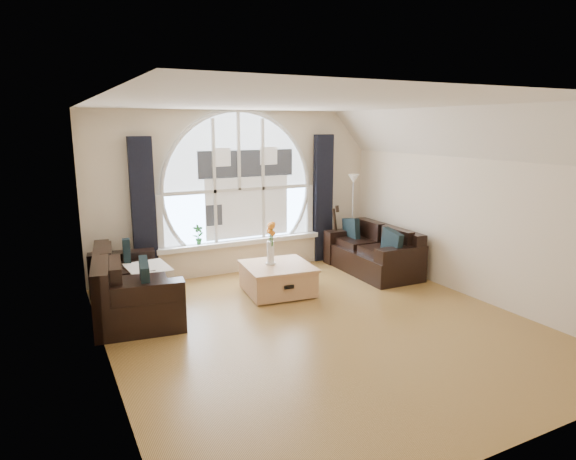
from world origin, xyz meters
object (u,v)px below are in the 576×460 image
object	(u,v)px
guitar	(333,233)
potted_plant	(198,235)
sofa_right	(372,249)
coffee_chest	(278,278)
vase_flowers	(270,239)
floor_lamp	(352,218)
sofa_left	(132,284)

from	to	relation	value
guitar	potted_plant	distance (m)	2.47
sofa_right	coffee_chest	bearing A→B (deg)	-171.08
guitar	vase_flowers	bearing A→B (deg)	-152.91
sofa_right	vase_flowers	distance (m)	2.03
coffee_chest	floor_lamp	world-z (taller)	floor_lamp
sofa_left	coffee_chest	world-z (taller)	sofa_left
sofa_right	potted_plant	size ratio (longest dim) A/B	5.29
potted_plant	vase_flowers	bearing A→B (deg)	-59.95
floor_lamp	potted_plant	bearing A→B (deg)	173.42
coffee_chest	potted_plant	bearing A→B (deg)	127.50
coffee_chest	potted_plant	distance (m)	1.61
sofa_left	sofa_right	world-z (taller)	sofa_left
sofa_left	floor_lamp	xyz separation A→B (m)	(4.06, 0.81, 0.40)
vase_flowers	potted_plant	bearing A→B (deg)	120.05
sofa_left	guitar	bearing A→B (deg)	21.41
potted_plant	floor_lamp	bearing A→B (deg)	-6.58
coffee_chest	floor_lamp	distance (m)	2.30
vase_flowers	coffee_chest	bearing A→B (deg)	-40.84
sofa_right	floor_lamp	size ratio (longest dim) A/B	1.08
coffee_chest	vase_flowers	size ratio (longest dim) A/B	1.38
sofa_right	guitar	distance (m)	0.89
coffee_chest	potted_plant	size ratio (longest dim) A/B	2.96
sofa_left	guitar	xyz separation A→B (m)	(3.72, 0.91, 0.13)
sofa_right	guitar	xyz separation A→B (m)	(-0.24, 0.85, 0.13)
potted_plant	guitar	bearing A→B (deg)	-5.25
floor_lamp	guitar	size ratio (longest dim) A/B	1.51
coffee_chest	potted_plant	xyz separation A→B (m)	(-0.80, 1.31, 0.48)
sofa_left	vase_flowers	bearing A→B (deg)	4.64
floor_lamp	potted_plant	xyz separation A→B (m)	(-2.80, 0.32, -0.09)
sofa_left	floor_lamp	size ratio (longest dim) A/B	1.17
vase_flowers	potted_plant	distance (m)	1.44
sofa_left	sofa_right	bearing A→B (deg)	8.57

